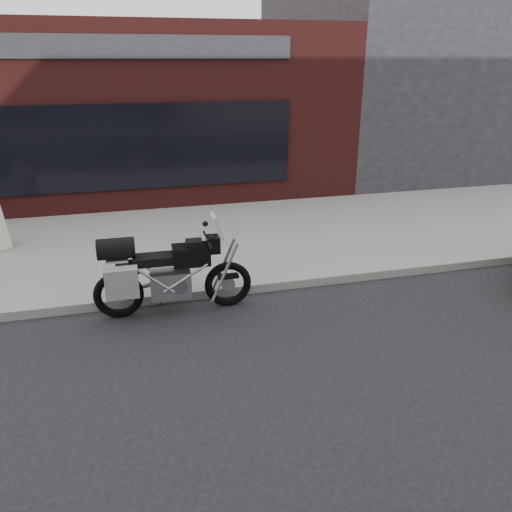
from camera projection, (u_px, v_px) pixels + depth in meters
name	position (u px, v px, depth m)	size (l,w,h in m)	color
ground	(273.00, 490.00, 4.55)	(120.00, 120.00, 0.00)	black
near_sidewalk	(182.00, 236.00, 10.81)	(44.00, 6.00, 0.15)	gray
storefront	(89.00, 106.00, 15.82)	(14.00, 10.07, 4.50)	#541C1B
neighbour_building	(427.00, 77.00, 18.36)	(10.00, 10.00, 6.00)	#252529
motorcycle	(163.00, 274.00, 7.48)	(2.41, 0.78, 1.52)	black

